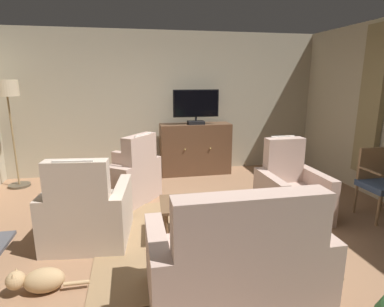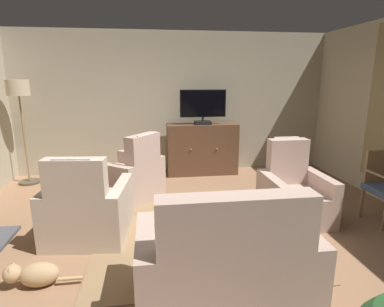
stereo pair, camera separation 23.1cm
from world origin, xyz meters
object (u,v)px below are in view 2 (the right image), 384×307
armchair_by_fireplace (88,211)px  armchair_in_far_corner (294,195)px  tv_cabinet (202,150)px  armchair_near_window (128,178)px  tv_remote (192,202)px  television (203,106)px  folded_newspaper (200,198)px  floor_lamp (20,101)px  coffee_table (200,206)px  cat (34,274)px  sofa_floral (226,267)px

armchair_by_fireplace → armchair_in_far_corner: size_ratio=1.01×
tv_cabinet → armchair_near_window: armchair_near_window is taller
tv_cabinet → tv_remote: tv_cabinet is taller
tv_remote → television: bearing=-168.1°
television → armchair_near_window: (-1.36, -1.09, -1.00)m
folded_newspaper → floor_lamp: 3.71m
tv_remote → armchair_by_fireplace: armchair_by_fireplace is taller
tv_cabinet → coffee_table: 2.58m
folded_newspaper → coffee_table: bearing=-119.9°
cat → armchair_by_fireplace: bearing=69.2°
folded_newspaper → armchair_near_window: armchair_near_window is taller
cat → tv_cabinet: bearing=57.1°
coffee_table → floor_lamp: size_ratio=0.55×
tv_remote → folded_newspaper: (0.12, 0.11, -0.01)m
tv_remote → armchair_near_window: (-0.81, 1.42, -0.14)m
armchair_in_far_corner → floor_lamp: bearing=153.6°
folded_newspaper → armchair_near_window: (-0.92, 1.31, -0.13)m
armchair_near_window → sofa_floral: bearing=-69.8°
tv_cabinet → television: television is taller
tv_remote → folded_newspaper: tv_remote is taller
sofa_floral → armchair_near_window: sofa_floral is taller
coffee_table → floor_lamp: floor_lamp is taller
armchair_in_far_corner → tv_remote: bearing=-165.2°
tv_cabinet → cat: 3.85m
armchair_by_fireplace → coffee_table: bearing=-8.3°
coffee_table → folded_newspaper: bearing=81.8°
television → sofa_floral: size_ratio=0.60×
armchair_near_window → cat: bearing=-109.3°
tv_cabinet → tv_remote: 2.62m
television → folded_newspaper: size_ratio=2.89×
television → sofa_floral: television is taller
sofa_floral → cat: bearing=164.4°
folded_newspaper → cat: 1.85m
tv_remote → armchair_near_window: armchair_near_window is taller
tv_cabinet → floor_lamp: bearing=-176.9°
coffee_table → tv_remote: tv_remote is taller
tv_remote → armchair_near_window: bearing=-126.1°
tv_cabinet → floor_lamp: 3.34m
armchair_by_fireplace → tv_cabinet: bearing=53.3°
sofa_floral → armchair_near_window: size_ratio=1.15×
television → sofa_floral: bearing=-96.7°
coffee_table → tv_remote: (-0.10, -0.02, 0.06)m
armchair_near_window → coffee_table: bearing=-56.9°
armchair_in_far_corner → armchair_near_window: armchair_near_window is taller
armchair_in_far_corner → floor_lamp: floor_lamp is taller
television → coffee_table: size_ratio=0.87×
armchair_by_fireplace → armchair_in_far_corner: (2.63, 0.16, -0.00)m
armchair_near_window → cat: (-0.73, -2.07, -0.22)m
television → coffee_table: bearing=-100.2°
armchair_by_fireplace → armchair_in_far_corner: bearing=3.5°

